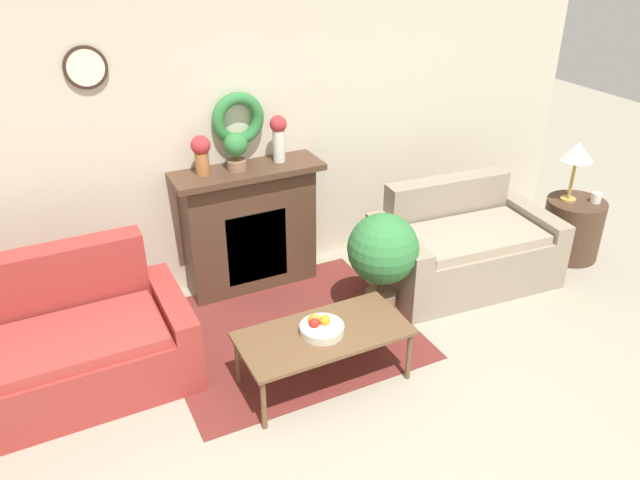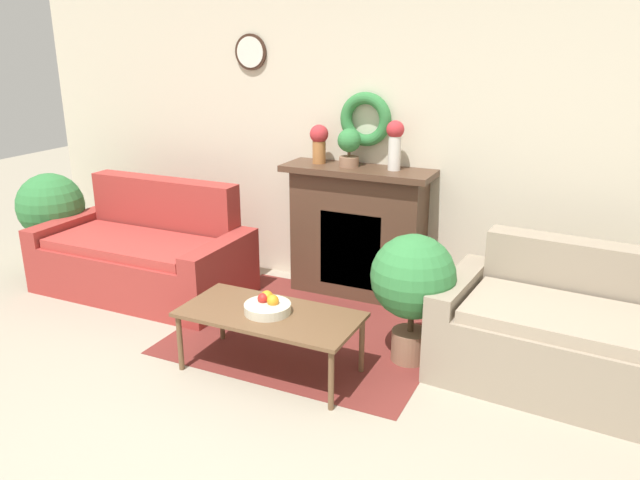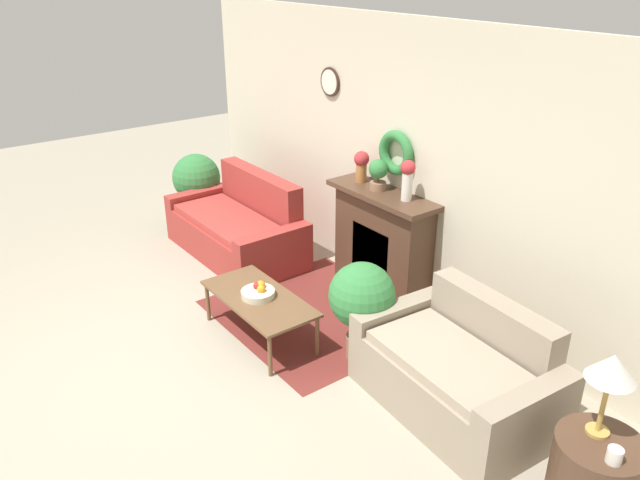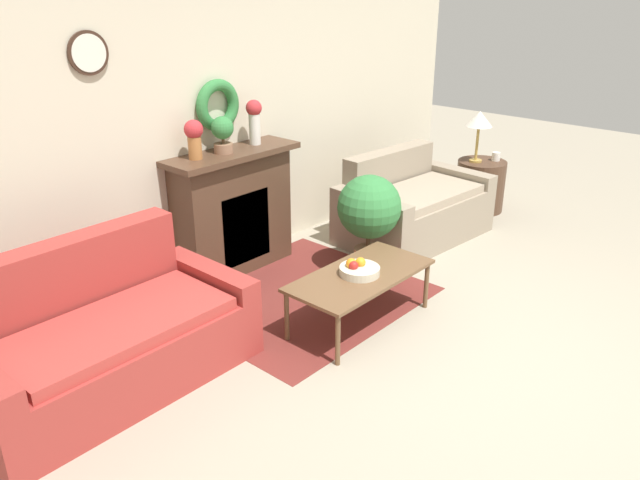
% 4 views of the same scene
% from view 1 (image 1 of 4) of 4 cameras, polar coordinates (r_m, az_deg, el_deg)
% --- Properties ---
extents(floor_rug, '(1.86, 1.66, 0.01)m').
position_cam_1_polar(floor_rug, '(4.96, -3.02, -8.32)').
color(floor_rug, maroon).
rests_on(floor_rug, ground_plane).
extents(wall_back, '(6.80, 0.16, 2.70)m').
position_cam_1_polar(wall_back, '(5.20, -7.38, 10.07)').
color(wall_back, beige).
rests_on(wall_back, ground_plane).
extents(fireplace, '(1.23, 0.41, 1.10)m').
position_cam_1_polar(fireplace, '(5.31, -6.44, 1.18)').
color(fireplace, '#4C3323').
rests_on(fireplace, ground_plane).
extents(couch_left, '(1.78, 0.92, 0.92)m').
position_cam_1_polar(couch_left, '(4.62, -23.12, -9.26)').
color(couch_left, '#9E332D').
rests_on(couch_left, ground_plane).
extents(loveseat_right, '(1.58, 1.02, 0.84)m').
position_cam_1_polar(loveseat_right, '(5.61, 12.92, -0.68)').
color(loveseat_right, gray).
rests_on(loveseat_right, ground_plane).
extents(coffee_table, '(1.16, 0.56, 0.42)m').
position_cam_1_polar(coffee_table, '(4.27, 0.34, -8.80)').
color(coffee_table, brown).
rests_on(coffee_table, ground_plane).
extents(fruit_bowl, '(0.30, 0.30, 0.12)m').
position_cam_1_polar(fruit_bowl, '(4.22, 0.10, -8.00)').
color(fruit_bowl, beige).
rests_on(fruit_bowl, coffee_table).
extents(side_table_by_loveseat, '(0.54, 0.54, 0.57)m').
position_cam_1_polar(side_table_by_loveseat, '(6.32, 22.03, 0.98)').
color(side_table_by_loveseat, '#4C3323').
rests_on(side_table_by_loveseat, ground_plane).
extents(table_lamp, '(0.29, 0.29, 0.56)m').
position_cam_1_polar(table_lamp, '(6.03, 22.47, 7.33)').
color(table_lamp, '#B28E42').
rests_on(table_lamp, side_table_by_loveseat).
extents(mug, '(0.09, 0.09, 0.09)m').
position_cam_1_polar(mug, '(6.22, 23.94, 3.55)').
color(mug, silver).
rests_on(mug, side_table_by_loveseat).
extents(vase_on_mantel_left, '(0.15, 0.15, 0.32)m').
position_cam_1_polar(vase_on_mantel_left, '(4.94, -10.81, 7.90)').
color(vase_on_mantel_left, '#AD6B38').
rests_on(vase_on_mantel_left, fireplace).
extents(vase_on_mantel_right, '(0.14, 0.14, 0.39)m').
position_cam_1_polar(vase_on_mantel_right, '(5.12, -3.82, 9.57)').
color(vase_on_mantel_right, silver).
rests_on(vase_on_mantel_right, fireplace).
extents(potted_plant_on_mantel, '(0.19, 0.19, 0.30)m').
position_cam_1_polar(potted_plant_on_mantel, '(5.00, -7.70, 8.24)').
color(potted_plant_on_mantel, '#8E664C').
rests_on(potted_plant_on_mantel, fireplace).
extents(potted_plant_floor_by_loveseat, '(0.56, 0.56, 0.89)m').
position_cam_1_polar(potted_plant_floor_by_loveseat, '(4.87, 5.76, -1.17)').
color(potted_plant_floor_by_loveseat, '#8E664C').
rests_on(potted_plant_floor_by_loveseat, ground_plane).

